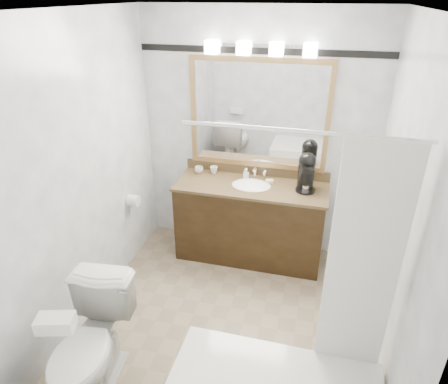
# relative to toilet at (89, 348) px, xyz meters

# --- Properties ---
(room) EXTENTS (2.42, 2.62, 2.52)m
(room) POSITION_rel_toilet_xyz_m (0.75, 0.89, 0.84)
(room) COLOR gray
(room) RESTS_ON ground
(vanity) EXTENTS (1.53, 0.58, 0.97)m
(vanity) POSITION_rel_toilet_xyz_m (0.75, 1.90, 0.03)
(vanity) COLOR black
(vanity) RESTS_ON ground
(mirror) EXTENTS (1.40, 0.04, 1.10)m
(mirror) POSITION_rel_toilet_xyz_m (0.75, 2.17, 1.09)
(mirror) COLOR #AF854F
(mirror) RESTS_ON room
(vanity_light_bar) EXTENTS (1.02, 0.14, 0.12)m
(vanity_light_bar) POSITION_rel_toilet_xyz_m (0.75, 2.11, 1.72)
(vanity_light_bar) COLOR silver
(vanity_light_bar) RESTS_ON room
(accent_stripe) EXTENTS (2.40, 0.01, 0.06)m
(accent_stripe) POSITION_rel_toilet_xyz_m (0.75, 2.18, 1.69)
(accent_stripe) COLOR black
(accent_stripe) RESTS_ON room
(tp_roll) EXTENTS (0.11, 0.12, 0.12)m
(tp_roll) POSITION_rel_toilet_xyz_m (-0.39, 1.55, 0.29)
(tp_roll) COLOR white
(tp_roll) RESTS_ON room
(toilet) EXTENTS (0.54, 0.85, 0.82)m
(toilet) POSITION_rel_toilet_xyz_m (0.00, 0.00, 0.00)
(toilet) COLOR white
(toilet) RESTS_ON ground
(tissue_box) EXTENTS (0.24, 0.17, 0.09)m
(tissue_box) POSITION_rel_toilet_xyz_m (0.00, -0.23, 0.45)
(tissue_box) COLOR white
(tissue_box) RESTS_ON toilet
(coffee_maker) EXTENTS (0.19, 0.24, 0.37)m
(coffee_maker) POSITION_rel_toilet_xyz_m (1.27, 1.96, 0.63)
(coffee_maker) COLOR black
(coffee_maker) RESTS_ON vanity
(cup_left) EXTENTS (0.12, 0.12, 0.07)m
(cup_left) POSITION_rel_toilet_xyz_m (0.14, 2.06, 0.48)
(cup_left) COLOR white
(cup_left) RESTS_ON vanity
(cup_right) EXTENTS (0.10, 0.10, 0.07)m
(cup_right) POSITION_rel_toilet_xyz_m (0.30, 2.09, 0.48)
(cup_right) COLOR white
(cup_right) RESTS_ON vanity
(soap_bottle_a) EXTENTS (0.06, 0.06, 0.10)m
(soap_bottle_a) POSITION_rel_toilet_xyz_m (0.66, 2.06, 0.49)
(soap_bottle_a) COLOR white
(soap_bottle_a) RESTS_ON vanity
(soap_bar) EXTENTS (0.09, 0.07, 0.02)m
(soap_bar) POSITION_rel_toilet_xyz_m (0.91, 2.02, 0.45)
(soap_bar) COLOR beige
(soap_bar) RESTS_ON vanity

